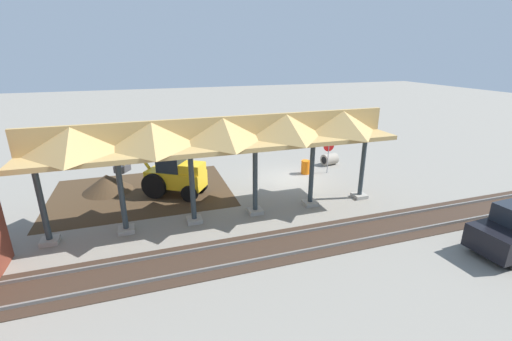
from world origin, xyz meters
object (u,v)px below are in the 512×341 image
object	(u,v)px
backhoe	(173,173)
concrete_pipe	(329,159)
traffic_barrel	(305,167)
stop_sign	(329,149)

from	to	relation	value
backhoe	concrete_pipe	xyz separation A→B (m)	(-10.97, -2.03, -0.86)
concrete_pipe	traffic_barrel	xyz separation A→B (m)	(2.47, 1.20, 0.05)
traffic_barrel	concrete_pipe	bearing A→B (deg)	-154.14
stop_sign	concrete_pipe	size ratio (longest dim) A/B	1.90
stop_sign	concrete_pipe	distance (m)	2.20
concrete_pipe	backhoe	bearing A→B (deg)	10.47
concrete_pipe	stop_sign	bearing A→B (deg)	55.76
stop_sign	traffic_barrel	size ratio (longest dim) A/B	2.49
traffic_barrel	stop_sign	bearing A→B (deg)	167.54
stop_sign	traffic_barrel	distance (m)	1.87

